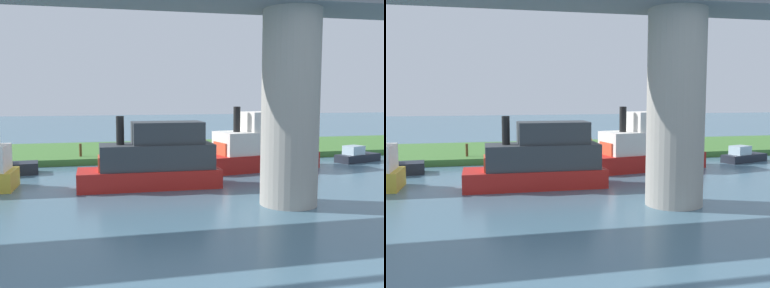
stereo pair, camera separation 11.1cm
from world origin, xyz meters
The scene contains 8 objects.
ground_plane centered at (0.00, 0.00, 0.00)m, with size 160.00×160.00×0.00m, color #476B7F.
grassy_bank centered at (0.00, -6.00, 0.25)m, with size 80.00×12.00×0.50m, color #427533.
bridge_pylon centered at (-2.91, 14.42, 4.64)m, with size 2.75×2.75×9.29m, color #9E998E.
person_on_bank centered at (-2.75, -1.09, 1.20)m, with size 0.48×0.48×1.39m.
mooring_post centered at (7.04, -1.59, 1.00)m, with size 0.20×0.20×0.99m, color brown.
motorboat_white centered at (2.83, 8.82, 1.53)m, with size 8.10×2.82×4.12m.
motorboat_red centered at (-5.62, 4.22, 1.66)m, with size 9.15×4.56×4.47m.
skiff_small centered at (-14.21, 2.87, 0.46)m, with size 4.14×2.58×1.30m.
Camera 1 is at (6.60, 34.35, 5.37)m, focal length 42.35 mm.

